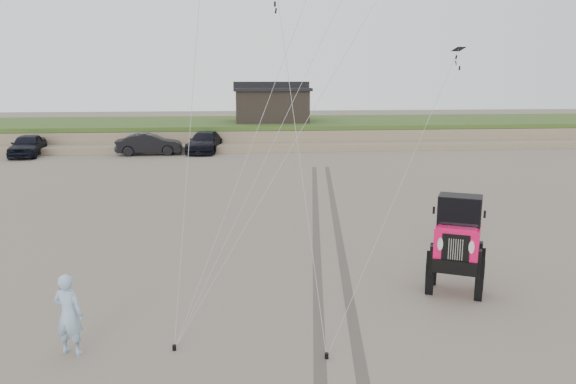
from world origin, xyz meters
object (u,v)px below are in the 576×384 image
truck_b (149,144)px  jeep (456,255)px  truck_a (27,145)px  truck_c (205,142)px  man (69,314)px  cabin (271,104)px

truck_b → jeep: jeep is taller
truck_a → jeep: jeep is taller
truck_a → jeep: bearing=-57.8°
truck_c → man: bearing=-83.3°
truck_b → man: size_ratio=2.70×
man → cabin: bearing=-82.1°
cabin → jeep: 35.07m
cabin → truck_c: 8.83m
truck_b → man: man is taller
truck_c → truck_a: bearing=-166.3°
truck_c → jeep: (7.77, -28.39, 0.28)m
cabin → man: cabin is taller
jeep → truck_a: bearing=152.5°
truck_c → cabin: bearing=59.6°
cabin → jeep: bearing=-86.1°
cabin → man: size_ratio=3.73×
cabin → truck_c: size_ratio=1.24×
truck_b → truck_a: bearing=87.4°
truck_a → man: size_ratio=2.67×
truck_a → truck_c: size_ratio=0.89×
truck_a → truck_b: (8.40, 0.01, -0.02)m
truck_b → cabin: bearing=-53.8°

